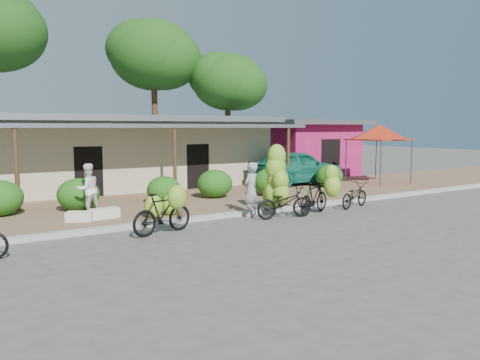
{
  "coord_description": "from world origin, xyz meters",
  "views": [
    {
      "loc": [
        -7.64,
        -10.5,
        2.83
      ],
      "look_at": [
        0.2,
        1.72,
        1.2
      ],
      "focal_mm": 35.0,
      "sensor_mm": 36.0,
      "label": 1
    }
  ],
  "objects_px": {
    "tree_near_right": "(224,80)",
    "sack_near": "(104,213)",
    "tree_center_right": "(150,53)",
    "bystander": "(88,189)",
    "teal_van": "(296,167)",
    "bike_left": "(164,212)",
    "bike_center": "(280,189)",
    "bike_right": "(318,194)",
    "vendor": "(251,190)",
    "red_canopy": "(379,132)",
    "sack_far": "(80,216)",
    "bike_far_right": "(354,195)"
  },
  "relations": [
    {
      "from": "bike_left",
      "to": "bystander",
      "type": "relative_size",
      "value": 1.2
    },
    {
      "from": "tree_near_right",
      "to": "sack_far",
      "type": "bearing_deg",
      "value": -135.83
    },
    {
      "from": "bike_center",
      "to": "teal_van",
      "type": "distance_m",
      "value": 7.76
    },
    {
      "from": "tree_center_right",
      "to": "red_canopy",
      "type": "relative_size",
      "value": 2.65
    },
    {
      "from": "bike_left",
      "to": "tree_center_right",
      "type": "bearing_deg",
      "value": -33.59
    },
    {
      "from": "tree_near_right",
      "to": "teal_van",
      "type": "height_order",
      "value": "tree_near_right"
    },
    {
      "from": "bike_right",
      "to": "bike_center",
      "type": "bearing_deg",
      "value": 55.07
    },
    {
      "from": "bystander",
      "to": "teal_van",
      "type": "bearing_deg",
      "value": -178.16
    },
    {
      "from": "red_canopy",
      "to": "bike_right",
      "type": "xyz_separation_m",
      "value": [
        -7.84,
        -4.33,
        -1.94
      ]
    },
    {
      "from": "bike_right",
      "to": "sack_near",
      "type": "xyz_separation_m",
      "value": [
        -6.29,
        2.51,
        -0.41
      ]
    },
    {
      "from": "bike_center",
      "to": "sack_far",
      "type": "relative_size",
      "value": 3.08
    },
    {
      "from": "bike_left",
      "to": "teal_van",
      "type": "relative_size",
      "value": 0.4
    },
    {
      "from": "bike_left",
      "to": "tree_near_right",
      "type": "bearing_deg",
      "value": -48.75
    },
    {
      "from": "bike_far_right",
      "to": "vendor",
      "type": "bearing_deg",
      "value": 67.59
    },
    {
      "from": "teal_van",
      "to": "vendor",
      "type": "bearing_deg",
      "value": 129.45
    },
    {
      "from": "sack_near",
      "to": "vendor",
      "type": "distance_m",
      "value": 4.53
    },
    {
      "from": "vendor",
      "to": "bike_left",
      "type": "bearing_deg",
      "value": -12.39
    },
    {
      "from": "vendor",
      "to": "sack_near",
      "type": "bearing_deg",
      "value": -47.87
    },
    {
      "from": "tree_center_right",
      "to": "sack_far",
      "type": "height_order",
      "value": "tree_center_right"
    },
    {
      "from": "bike_center",
      "to": "vendor",
      "type": "xyz_separation_m",
      "value": [
        -0.86,
        0.37,
        -0.03
      ]
    },
    {
      "from": "bike_right",
      "to": "vendor",
      "type": "distance_m",
      "value": 2.3
    },
    {
      "from": "tree_near_right",
      "to": "sack_near",
      "type": "relative_size",
      "value": 8.73
    },
    {
      "from": "tree_near_right",
      "to": "red_canopy",
      "type": "bearing_deg",
      "value": -71.2
    },
    {
      "from": "vendor",
      "to": "bystander",
      "type": "relative_size",
      "value": 1.09
    },
    {
      "from": "sack_near",
      "to": "teal_van",
      "type": "bearing_deg",
      "value": 18.75
    },
    {
      "from": "bike_right",
      "to": "vendor",
      "type": "relative_size",
      "value": 1.04
    },
    {
      "from": "tree_center_right",
      "to": "bike_left",
      "type": "distance_m",
      "value": 18.12
    },
    {
      "from": "tree_center_right",
      "to": "sack_near",
      "type": "height_order",
      "value": "tree_center_right"
    },
    {
      "from": "bike_far_right",
      "to": "sack_near",
      "type": "distance_m",
      "value": 8.53
    },
    {
      "from": "teal_van",
      "to": "sack_near",
      "type": "bearing_deg",
      "value": 107.71
    },
    {
      "from": "bike_center",
      "to": "sack_near",
      "type": "distance_m",
      "value": 5.46
    },
    {
      "from": "bystander",
      "to": "teal_van",
      "type": "relative_size",
      "value": 0.33
    },
    {
      "from": "bike_right",
      "to": "teal_van",
      "type": "distance_m",
      "value": 7.22
    },
    {
      "from": "red_canopy",
      "to": "vendor",
      "type": "relative_size",
      "value": 2.0
    },
    {
      "from": "bike_right",
      "to": "sack_near",
      "type": "bearing_deg",
      "value": 48.41
    },
    {
      "from": "teal_van",
      "to": "tree_near_right",
      "type": "bearing_deg",
      "value": -5.58
    },
    {
      "from": "bike_left",
      "to": "sack_near",
      "type": "height_order",
      "value": "bike_left"
    },
    {
      "from": "tree_center_right",
      "to": "sack_near",
      "type": "distance_m",
      "value": 16.51
    },
    {
      "from": "tree_center_right",
      "to": "red_canopy",
      "type": "distance_m",
      "value": 14.3
    },
    {
      "from": "bike_right",
      "to": "sack_near",
      "type": "height_order",
      "value": "bike_right"
    },
    {
      "from": "tree_near_right",
      "to": "bike_right",
      "type": "bearing_deg",
      "value": -108.57
    },
    {
      "from": "bike_left",
      "to": "vendor",
      "type": "distance_m",
      "value": 3.34
    },
    {
      "from": "bike_right",
      "to": "teal_van",
      "type": "height_order",
      "value": "teal_van"
    },
    {
      "from": "sack_near",
      "to": "bystander",
      "type": "xyz_separation_m",
      "value": [
        -0.25,
        0.85,
        0.65
      ]
    },
    {
      "from": "teal_van",
      "to": "tree_center_right",
      "type": "bearing_deg",
      "value": 18.07
    },
    {
      "from": "bike_right",
      "to": "teal_van",
      "type": "xyz_separation_m",
      "value": [
        4.01,
        6.0,
        0.27
      ]
    },
    {
      "from": "tree_center_right",
      "to": "sack_near",
      "type": "bearing_deg",
      "value": -117.53
    },
    {
      "from": "sack_far",
      "to": "bike_far_right",
      "type": "bearing_deg",
      "value": -13.79
    },
    {
      "from": "red_canopy",
      "to": "vendor",
      "type": "height_order",
      "value": "red_canopy"
    },
    {
      "from": "tree_center_right",
      "to": "bystander",
      "type": "relative_size",
      "value": 5.78
    }
  ]
}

